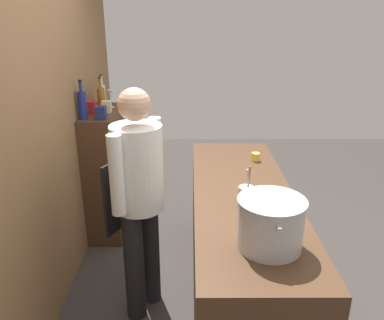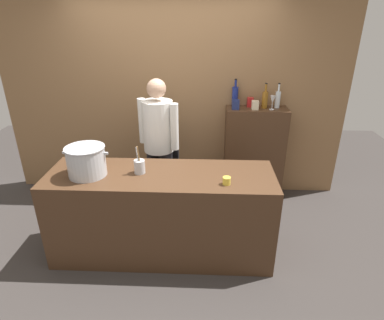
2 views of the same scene
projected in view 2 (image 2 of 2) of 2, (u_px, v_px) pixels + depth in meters
The scene contains 15 objects.
ground_plane at pixel (164, 249), 3.43m from camera, with size 8.00×8.00×0.00m, color #383330.
brick_back_panel at pixel (173, 82), 4.09m from camera, with size 4.40×0.10×3.00m, color olive.
prep_counter at pixel (162, 214), 3.25m from camera, with size 2.17×0.70×0.90m, color #472D1C.
bar_cabinet at pixel (254, 154), 4.22m from camera, with size 0.76×0.32×1.22m, color #472D1C.
chef at pixel (159, 140), 3.70m from camera, with size 0.48×0.41×1.66m.
stockpot_large at pixel (86, 161), 2.98m from camera, with size 0.42×0.36×0.28m.
utensil_crock at pixel (140, 166), 3.05m from camera, with size 0.10×0.10×0.28m.
butter_jar at pixel (227, 181), 2.86m from camera, with size 0.07×0.07×0.07m, color yellow.
wine_bottle_clear at pixel (278, 99), 3.96m from camera, with size 0.06×0.06×0.30m.
wine_bottle_cobalt at pixel (235, 96), 4.02m from camera, with size 0.08×0.08×0.34m.
wine_bottle_amber at pixel (265, 99), 3.94m from camera, with size 0.07×0.07×0.31m.
wine_glass_wide at pixel (273, 100), 3.87m from camera, with size 0.06×0.06×0.17m.
spice_tin_red at pixel (250, 102), 4.02m from camera, with size 0.08×0.08×0.12m, color red.
spice_tin_cream at pixel (255, 105), 3.91m from camera, with size 0.08×0.08×0.11m, color beige.
spice_tin_navy at pixel (236, 105), 3.91m from camera, with size 0.09×0.09×0.11m, color navy.
Camera 2 is at (0.42, -2.72, 2.28)m, focal length 30.24 mm.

